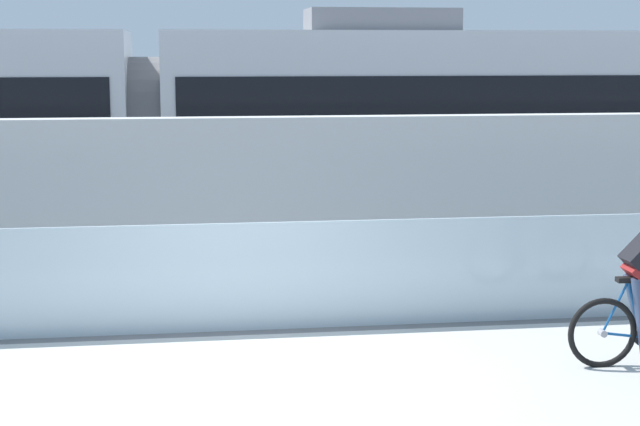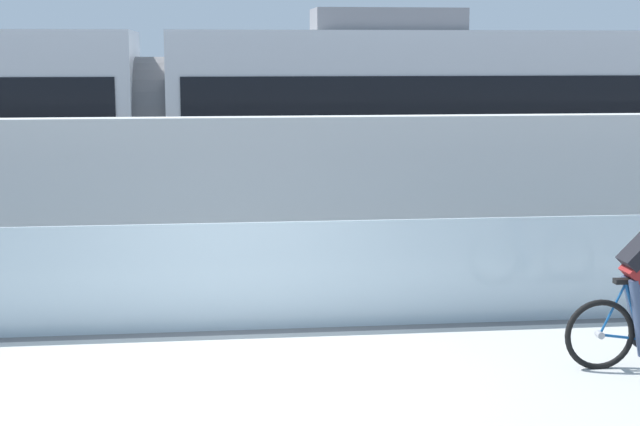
# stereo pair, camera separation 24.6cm
# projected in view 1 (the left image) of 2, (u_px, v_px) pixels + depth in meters

# --- Properties ---
(ground_plane) EXTENTS (200.00, 200.00, 0.00)m
(ground_plane) POSITION_uv_depth(u_px,v_px,m) (245.00, 384.00, 9.46)
(ground_plane) COLOR slate
(bike_path_deck) EXTENTS (32.00, 3.20, 0.01)m
(bike_path_deck) POSITION_uv_depth(u_px,v_px,m) (245.00, 383.00, 9.46)
(bike_path_deck) COLOR beige
(bike_path_deck) RESTS_ON ground
(glass_parapet) EXTENTS (32.00, 0.05, 1.24)m
(glass_parapet) POSITION_uv_depth(u_px,v_px,m) (234.00, 277.00, 11.17)
(glass_parapet) COLOR silver
(glass_parapet) RESTS_ON ground
(concrete_barrier_wall) EXTENTS (32.00, 0.36, 2.30)m
(concrete_barrier_wall) POSITION_uv_depth(u_px,v_px,m) (226.00, 206.00, 12.84)
(concrete_barrier_wall) COLOR silver
(concrete_barrier_wall) RESTS_ON ground
(tram_rail_near) EXTENTS (32.00, 0.08, 0.01)m
(tram_rail_near) POSITION_uv_depth(u_px,v_px,m) (221.00, 254.00, 15.46)
(tram_rail_near) COLOR #595654
(tram_rail_near) RESTS_ON ground
(tram_rail_far) EXTENTS (32.00, 0.08, 0.01)m
(tram_rail_far) POSITION_uv_depth(u_px,v_px,m) (217.00, 237.00, 16.86)
(tram_rail_far) COLOR #595654
(tram_rail_far) RESTS_ON ground
(tram) EXTENTS (22.56, 2.54, 3.81)m
(tram) POSITION_uv_depth(u_px,v_px,m) (146.00, 131.00, 15.70)
(tram) COLOR silver
(tram) RESTS_ON ground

